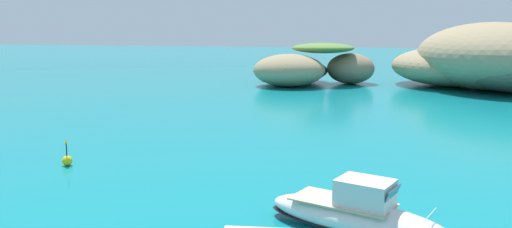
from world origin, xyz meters
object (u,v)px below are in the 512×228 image
Objects in this scene: channel_buoy at (67,160)px; motorboat_white at (356,214)px; islet_small at (307,68)px; islet_large at (496,61)px.

motorboat_white is at bearing -20.01° from channel_buoy.
motorboat_white is (8.48, -50.03, -1.54)m from islet_small.
islet_small reaches higher than channel_buoy.
channel_buoy is at bearing 159.99° from motorboat_white.
motorboat_white is 4.94× the size of channel_buoy.
islet_large is at bearing 54.88° from channel_buoy.
islet_large is 1.62× the size of islet_small.
islet_small is 50.77m from motorboat_white.
islet_large is 53.93m from channel_buoy.
channel_buoy is (-30.97, -44.04, -3.11)m from islet_large.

